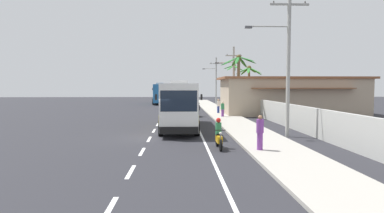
{
  "coord_description": "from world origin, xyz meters",
  "views": [
    {
      "loc": [
        1.86,
        -20.77,
        3.26
      ],
      "look_at": [
        2.86,
        4.45,
        1.7
      ],
      "focal_mm": 30.46,
      "sensor_mm": 36.0,
      "label": 1
    }
  ],
  "objects_px": {
    "motorcycle_beside_bus": "(219,136)",
    "palm_nearest": "(239,72)",
    "utility_pole_mid": "(233,78)",
    "palm_third": "(234,78)",
    "pedestrian_near_kerb": "(223,109)",
    "coach_bus_far_lane": "(160,93)",
    "motorcycle_trailing": "(198,111)",
    "utility_pole_nearest": "(287,57)",
    "palm_second": "(249,77)",
    "utility_pole_far": "(216,79)",
    "pedestrian_far_walk": "(260,132)",
    "pedestrian_midwalk": "(218,106)",
    "coach_bus_foreground": "(179,103)",
    "roadside_building": "(291,96)"
  },
  "relations": [
    {
      "from": "pedestrian_midwalk",
      "to": "pedestrian_far_walk",
      "type": "bearing_deg",
      "value": 51.64
    },
    {
      "from": "motorcycle_beside_bus",
      "to": "palm_second",
      "type": "height_order",
      "value": "palm_second"
    },
    {
      "from": "pedestrian_near_kerb",
      "to": "coach_bus_far_lane",
      "type": "bearing_deg",
      "value": -71.62
    },
    {
      "from": "pedestrian_midwalk",
      "to": "motorcycle_trailing",
      "type": "bearing_deg",
      "value": 13.89
    },
    {
      "from": "motorcycle_trailing",
      "to": "palm_second",
      "type": "relative_size",
      "value": 0.34
    },
    {
      "from": "utility_pole_mid",
      "to": "roadside_building",
      "type": "distance_m",
      "value": 7.16
    },
    {
      "from": "motorcycle_beside_bus",
      "to": "palm_third",
      "type": "relative_size",
      "value": 0.31
    },
    {
      "from": "utility_pole_mid",
      "to": "palm_third",
      "type": "xyz_separation_m",
      "value": [
        0.59,
        2.9,
        0.09
      ]
    },
    {
      "from": "motorcycle_trailing",
      "to": "roadside_building",
      "type": "bearing_deg",
      "value": 14.32
    },
    {
      "from": "motorcycle_beside_bus",
      "to": "coach_bus_far_lane",
      "type": "bearing_deg",
      "value": 97.33
    },
    {
      "from": "utility_pole_far",
      "to": "roadside_building",
      "type": "bearing_deg",
      "value": -72.53
    },
    {
      "from": "motorcycle_beside_bus",
      "to": "pedestrian_midwalk",
      "type": "height_order",
      "value": "pedestrian_midwalk"
    },
    {
      "from": "motorcycle_trailing",
      "to": "utility_pole_far",
      "type": "relative_size",
      "value": 0.23
    },
    {
      "from": "palm_nearest",
      "to": "roadside_building",
      "type": "distance_m",
      "value": 7.82
    },
    {
      "from": "palm_nearest",
      "to": "palm_second",
      "type": "relative_size",
      "value": 1.14
    },
    {
      "from": "utility_pole_nearest",
      "to": "coach_bus_far_lane",
      "type": "bearing_deg",
      "value": 104.56
    },
    {
      "from": "utility_pole_nearest",
      "to": "roadside_building",
      "type": "relative_size",
      "value": 0.57
    },
    {
      "from": "motorcycle_trailing",
      "to": "pedestrian_near_kerb",
      "type": "relative_size",
      "value": 1.27
    },
    {
      "from": "motorcycle_trailing",
      "to": "palm_third",
      "type": "distance_m",
      "value": 9.9
    },
    {
      "from": "coach_bus_far_lane",
      "to": "motorcycle_beside_bus",
      "type": "relative_size",
      "value": 5.69
    },
    {
      "from": "utility_pole_mid",
      "to": "coach_bus_far_lane",
      "type": "bearing_deg",
      "value": 115.22
    },
    {
      "from": "palm_second",
      "to": "utility_pole_far",
      "type": "bearing_deg",
      "value": 96.08
    },
    {
      "from": "motorcycle_trailing",
      "to": "utility_pole_mid",
      "type": "bearing_deg",
      "value": 46.28
    },
    {
      "from": "utility_pole_mid",
      "to": "palm_nearest",
      "type": "bearing_deg",
      "value": -92.16
    },
    {
      "from": "pedestrian_midwalk",
      "to": "utility_pole_nearest",
      "type": "bearing_deg",
      "value": 60.79
    },
    {
      "from": "pedestrian_near_kerb",
      "to": "palm_third",
      "type": "height_order",
      "value": "palm_third"
    },
    {
      "from": "pedestrian_near_kerb",
      "to": "palm_second",
      "type": "relative_size",
      "value": 0.27
    },
    {
      "from": "motorcycle_beside_bus",
      "to": "palm_nearest",
      "type": "bearing_deg",
      "value": 76.51
    },
    {
      "from": "coach_bus_foreground",
      "to": "pedestrian_midwalk",
      "type": "relative_size",
      "value": 6.75
    },
    {
      "from": "pedestrian_far_walk",
      "to": "utility_pole_nearest",
      "type": "bearing_deg",
      "value": 177.5
    },
    {
      "from": "pedestrian_near_kerb",
      "to": "motorcycle_beside_bus",
      "type": "bearing_deg",
      "value": 83.64
    },
    {
      "from": "pedestrian_near_kerb",
      "to": "utility_pole_nearest",
      "type": "bearing_deg",
      "value": 102.37
    },
    {
      "from": "coach_bus_foreground",
      "to": "coach_bus_far_lane",
      "type": "distance_m",
      "value": 36.06
    },
    {
      "from": "utility_pole_far",
      "to": "utility_pole_mid",
      "type": "bearing_deg",
      "value": -90.06
    },
    {
      "from": "palm_nearest",
      "to": "utility_pole_mid",
      "type": "bearing_deg",
      "value": 87.84
    },
    {
      "from": "coach_bus_far_lane",
      "to": "utility_pole_nearest",
      "type": "height_order",
      "value": "utility_pole_nearest"
    },
    {
      "from": "motorcycle_trailing",
      "to": "palm_third",
      "type": "relative_size",
      "value": 0.31
    },
    {
      "from": "palm_third",
      "to": "utility_pole_nearest",
      "type": "bearing_deg",
      "value": -90.65
    },
    {
      "from": "motorcycle_trailing",
      "to": "pedestrian_far_walk",
      "type": "xyz_separation_m",
      "value": [
        1.93,
        -19.12,
        0.4
      ]
    },
    {
      "from": "pedestrian_near_kerb",
      "to": "utility_pole_mid",
      "type": "height_order",
      "value": "utility_pole_mid"
    },
    {
      "from": "coach_bus_far_lane",
      "to": "pedestrian_midwalk",
      "type": "xyz_separation_m",
      "value": [
        8.22,
        -23.16,
        -1.02
      ]
    },
    {
      "from": "motorcycle_trailing",
      "to": "palm_nearest",
      "type": "distance_m",
      "value": 6.01
    },
    {
      "from": "pedestrian_far_walk",
      "to": "palm_third",
      "type": "height_order",
      "value": "palm_third"
    },
    {
      "from": "coach_bus_foreground",
      "to": "motorcycle_beside_bus",
      "type": "relative_size",
      "value": 5.74
    },
    {
      "from": "coach_bus_foreground",
      "to": "utility_pole_nearest",
      "type": "relative_size",
      "value": 1.18
    },
    {
      "from": "palm_third",
      "to": "pedestrian_far_walk",
      "type": "bearing_deg",
      "value": -96.75
    },
    {
      "from": "utility_pole_mid",
      "to": "utility_pole_far",
      "type": "xyz_separation_m",
      "value": [
        0.02,
        18.88,
        0.22
      ]
    },
    {
      "from": "palm_third",
      "to": "coach_bus_foreground",
      "type": "bearing_deg",
      "value": -112.5
    },
    {
      "from": "coach_bus_foreground",
      "to": "utility_pole_far",
      "type": "height_order",
      "value": "utility_pole_far"
    },
    {
      "from": "palm_second",
      "to": "palm_third",
      "type": "height_order",
      "value": "palm_third"
    }
  ]
}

